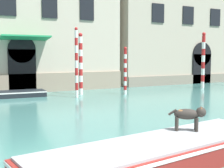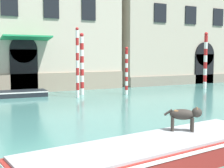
% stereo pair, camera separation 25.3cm
% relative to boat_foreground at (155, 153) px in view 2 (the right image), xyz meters
% --- Properties ---
extents(palazzo_left, '(14.51, 7.40, 13.84)m').
position_rel_boat_foreground_xyz_m(palazzo_left, '(0.75, 19.29, 6.56)').
color(palazzo_left, '#BCB29E').
rests_on(palazzo_left, ground_plane).
extents(boat_foreground, '(7.08, 2.66, 0.64)m').
position_rel_boat_foreground_xyz_m(boat_foreground, '(0.00, 0.00, 0.00)').
color(boat_foreground, maroon).
rests_on(boat_foreground, ground_plane).
extents(dog_on_deck, '(0.85, 0.68, 0.67)m').
position_rel_boat_foreground_xyz_m(dog_on_deck, '(1.27, 0.44, 0.74)').
color(dog_on_deck, '#332D28').
rests_on(dog_on_deck, boat_foreground).
extents(boat_moored_near_palazzo, '(4.90, 1.85, 0.38)m').
position_rel_boat_foreground_xyz_m(boat_moored_near_palazzo, '(-1.21, 14.57, -0.14)').
color(boat_moored_near_palazzo, black).
rests_on(boat_moored_near_palazzo, ground_plane).
extents(mooring_pole_0, '(0.28, 0.28, 4.50)m').
position_rel_boat_foreground_xyz_m(mooring_pole_0, '(13.88, 12.98, 1.93)').
color(mooring_pole_0, white).
rests_on(mooring_pole_0, ground_plane).
extents(mooring_pole_1, '(0.27, 0.27, 4.15)m').
position_rel_boat_foreground_xyz_m(mooring_pole_1, '(3.47, 13.59, 1.76)').
color(mooring_pole_1, white).
rests_on(mooring_pole_1, ground_plane).
extents(mooring_pole_4, '(0.20, 0.20, 4.40)m').
position_rel_boat_foreground_xyz_m(mooring_pole_4, '(2.71, 12.43, 1.88)').
color(mooring_pole_4, white).
rests_on(mooring_pole_4, ground_plane).
extents(mooring_pole_5, '(0.20, 0.20, 3.23)m').
position_rel_boat_foreground_xyz_m(mooring_pole_5, '(6.21, 12.35, 1.29)').
color(mooring_pole_5, white).
rests_on(mooring_pole_5, ground_plane).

